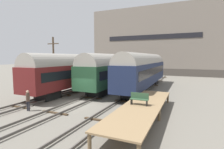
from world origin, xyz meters
TOP-DOWN VIEW (x-y plane):
  - ground_plane at (0.00, 0.00)m, footprint 200.00×200.00m
  - track_left at (-4.25, 0.00)m, footprint 2.60×60.00m
  - track_middle at (0.00, 0.00)m, footprint 2.60×60.00m
  - track_right at (4.25, 0.00)m, footprint 2.60×60.00m
  - train_car_green at (0.00, 9.53)m, footprint 3.11×16.30m
  - train_car_maroon at (-4.25, 6.31)m, footprint 3.02×17.39m
  - train_car_navy at (4.25, 10.56)m, footprint 2.93×18.34m
  - station_platform at (6.96, -1.21)m, footprint 2.79×11.74m
  - bench at (6.70, -1.24)m, footprint 1.40×0.40m
  - person_worker at (-2.57, -3.42)m, footprint 0.32×0.32m
  - utility_pole at (-6.65, 4.37)m, footprint 1.80×0.24m
  - warehouse_building at (0.83, 38.30)m, footprint 33.98×12.21m

SIDE VIEW (x-z plane):
  - ground_plane at x=0.00m, z-range 0.00..0.00m
  - track_left at x=-4.25m, z-range 0.01..0.27m
  - track_middle at x=0.00m, z-range 0.01..0.27m
  - track_right at x=4.25m, z-range 0.01..0.27m
  - station_platform at x=6.96m, z-range 0.44..1.48m
  - person_worker at x=-2.57m, z-range 0.19..2.02m
  - bench at x=6.70m, z-range 1.08..1.99m
  - train_car_maroon at x=-4.25m, z-range 0.34..5.44m
  - train_car_green at x=0.00m, z-range 0.33..5.46m
  - train_car_navy at x=4.25m, z-range 0.37..5.59m
  - utility_pole at x=-6.65m, z-range 0.16..7.51m
  - warehouse_building at x=0.83m, z-range 0.00..18.03m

